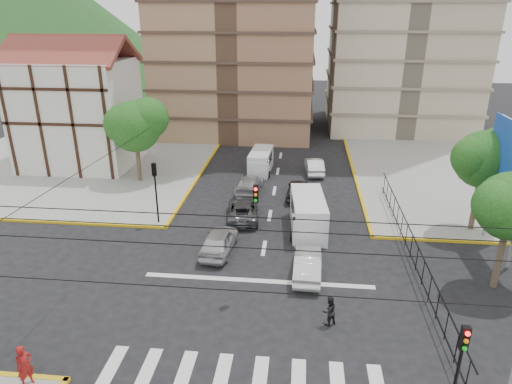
# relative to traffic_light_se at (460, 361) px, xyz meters

# --- Properties ---
(ground) EXTENTS (160.00, 160.00, 0.00)m
(ground) POSITION_rel_traffic_light_se_xyz_m (-7.80, 7.80, -3.11)
(ground) COLOR black
(ground) RESTS_ON ground
(sidewalk_nw) EXTENTS (26.00, 26.00, 0.15)m
(sidewalk_nw) POSITION_rel_traffic_light_se_xyz_m (-27.80, 27.80, -3.04)
(sidewalk_nw) COLOR gray
(sidewalk_nw) RESTS_ON ground
(sidewalk_ne) EXTENTS (26.00, 26.00, 0.15)m
(sidewalk_ne) POSITION_rel_traffic_light_se_xyz_m (12.20, 27.80, -3.04)
(sidewalk_ne) COLOR gray
(sidewalk_ne) RESTS_ON ground
(crosswalk_stripes) EXTENTS (12.00, 2.40, 0.01)m
(crosswalk_stripes) POSITION_rel_traffic_light_se_xyz_m (-7.80, 1.80, -3.11)
(crosswalk_stripes) COLOR silver
(crosswalk_stripes) RESTS_ON ground
(stop_line) EXTENTS (13.00, 0.40, 0.01)m
(stop_line) POSITION_rel_traffic_light_se_xyz_m (-7.80, 9.00, -3.11)
(stop_line) COLOR silver
(stop_line) RESTS_ON ground
(tudor_building) EXTENTS (10.80, 8.05, 12.23)m
(tudor_building) POSITION_rel_traffic_light_se_xyz_m (-26.80, 27.80, 2.14)
(tudor_building) COLOR silver
(tudor_building) RESTS_ON ground
(distant_hill) EXTENTS (70.00, 70.00, 28.00)m
(distant_hill) POSITION_rel_traffic_light_se_xyz_m (-62.80, 77.80, 10.89)
(distant_hill) COLOR #194C1A
(distant_hill) RESTS_ON ground
(park_fence) EXTENTS (0.10, 22.50, 1.66)m
(park_fence) POSITION_rel_traffic_light_se_xyz_m (1.20, 12.30, -3.11)
(park_fence) COLOR black
(park_fence) RESTS_ON ground
(tree_park_c) EXTENTS (4.65, 3.80, 7.25)m
(tree_park_c) POSITION_rel_traffic_light_se_xyz_m (6.29, 16.81, 2.22)
(tree_park_c) COLOR #473828
(tree_park_c) RESTS_ON ground
(tree_tudor) EXTENTS (5.39, 4.40, 7.43)m
(tree_tudor) POSITION_rel_traffic_light_se_xyz_m (-19.70, 23.81, 2.11)
(tree_tudor) COLOR #473828
(tree_tudor) RESTS_ON ground
(traffic_light_se) EXTENTS (0.28, 0.22, 4.40)m
(traffic_light_se) POSITION_rel_traffic_light_se_xyz_m (0.00, 0.00, 0.00)
(traffic_light_se) COLOR black
(traffic_light_se) RESTS_ON ground
(traffic_light_nw) EXTENTS (0.28, 0.22, 4.40)m
(traffic_light_nw) POSITION_rel_traffic_light_se_xyz_m (-15.60, 15.60, 0.00)
(traffic_light_nw) COLOR black
(traffic_light_nw) RESTS_ON ground
(traffic_light_hanging) EXTENTS (18.00, 9.12, 0.92)m
(traffic_light_hanging) POSITION_rel_traffic_light_se_xyz_m (-7.80, 5.76, 2.79)
(traffic_light_hanging) COLOR black
(traffic_light_hanging) RESTS_ON ground
(van_right_lane) EXTENTS (2.60, 5.60, 2.45)m
(van_right_lane) POSITION_rel_traffic_light_se_xyz_m (-5.03, 15.43, -1.92)
(van_right_lane) COLOR silver
(van_right_lane) RESTS_ON ground
(van_left_lane) EXTENTS (2.06, 4.69, 2.07)m
(van_left_lane) POSITION_rel_traffic_light_se_xyz_m (-9.39, 27.23, -2.11)
(van_left_lane) COLOR silver
(van_left_lane) RESTS_ON ground
(car_silver_front_left) EXTENTS (2.10, 4.53, 1.50)m
(car_silver_front_left) POSITION_rel_traffic_light_se_xyz_m (-10.57, 12.08, -2.36)
(car_silver_front_left) COLOR silver
(car_silver_front_left) RESTS_ON ground
(car_white_front_right) EXTENTS (1.63, 4.38, 1.43)m
(car_white_front_right) POSITION_rel_traffic_light_se_xyz_m (-5.05, 9.90, -2.40)
(car_white_front_right) COLOR silver
(car_white_front_right) RESTS_ON ground
(car_grey_mid_left) EXTENTS (2.71, 4.95, 1.31)m
(car_grey_mid_left) POSITION_rel_traffic_light_se_xyz_m (-9.73, 17.16, -2.45)
(car_grey_mid_left) COLOR #4E5055
(car_grey_mid_left) RESTS_ON ground
(car_silver_rear_left) EXTENTS (2.14, 4.80, 1.37)m
(car_silver_rear_left) POSITION_rel_traffic_light_se_xyz_m (-9.88, 22.38, -2.43)
(car_silver_rear_left) COLOR #B5B5BA
(car_silver_rear_left) RESTS_ON ground
(car_darkgrey_mid_right) EXTENTS (1.90, 4.27, 1.43)m
(car_darkgrey_mid_right) POSITION_rel_traffic_light_se_xyz_m (-5.83, 21.54, -2.40)
(car_darkgrey_mid_right) COLOR #252427
(car_darkgrey_mid_right) RESTS_ON ground
(car_white_rear_right) EXTENTS (1.88, 4.41, 1.41)m
(car_white_rear_right) POSITION_rel_traffic_light_se_xyz_m (-4.41, 27.65, -2.41)
(car_white_rear_right) COLOR white
(car_white_rear_right) RESTS_ON ground
(pedestrian_sw_corner) EXTENTS (0.73, 0.81, 1.86)m
(pedestrian_sw_corner) POSITION_rel_traffic_light_se_xyz_m (-16.28, 0.30, -2.03)
(pedestrian_sw_corner) COLOR maroon
(pedestrian_sw_corner) RESTS_ON sidewalk_sw
(pedestrian_crosswalk) EXTENTS (0.95, 0.91, 1.55)m
(pedestrian_crosswalk) POSITION_rel_traffic_light_se_xyz_m (-4.02, 5.56, -2.33)
(pedestrian_crosswalk) COLOR black
(pedestrian_crosswalk) RESTS_ON ground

